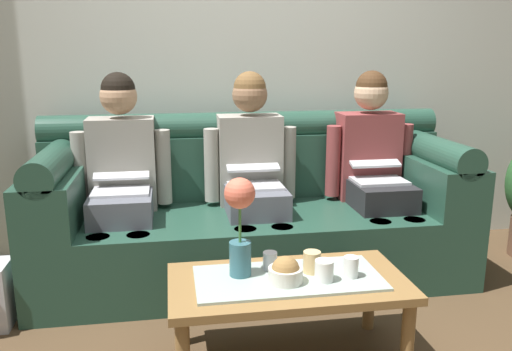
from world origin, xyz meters
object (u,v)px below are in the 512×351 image
object	(u,v)px
couch	(252,215)
snack_bowl	(285,272)
cup_near_left	(324,271)
person_middle	(252,168)
cup_far_left	(351,267)
person_left	(122,173)
person_right	(373,164)
cup_near_right	(270,261)
coffee_table	(288,289)
cup_far_center	(312,262)
flower_vase	(240,218)

from	to	relation	value
couch	snack_bowl	distance (m)	1.02
cup_near_left	person_middle	bearing A→B (deg)	97.66
cup_near_left	cup_far_left	bearing A→B (deg)	8.57
person_left	snack_bowl	xyz separation A→B (m)	(0.73, -1.02, -0.22)
person_left	person_middle	xyz separation A→B (m)	(0.76, -0.00, 0.00)
person_right	cup_near_right	xyz separation A→B (m)	(-0.82, -0.87, -0.22)
coffee_table	cup_far_center	bearing A→B (deg)	15.23
cup_near_left	cup_near_right	size ratio (longest dim) A/B	1.15
couch	cup_near_left	size ratio (longest dim) A/B	27.63
snack_bowl	cup_near_left	bearing A→B (deg)	-4.76
person_left	coffee_table	bearing A→B (deg)	-52.04
person_middle	coffee_table	xyz separation A→B (m)	(0.00, -0.97, -0.32)
cup_far_center	person_right	bearing A→B (deg)	55.51
coffee_table	cup_near_left	world-z (taller)	cup_near_left
snack_bowl	cup_near_right	distance (m)	0.15
cup_near_left	person_right	bearing A→B (deg)	59.08
person_middle	cup_near_left	distance (m)	1.06
flower_vase	cup_far_center	xyz separation A→B (m)	(0.31, -0.02, -0.21)
coffee_table	person_right	bearing A→B (deg)	52.03
cup_near_right	person_right	bearing A→B (deg)	46.92
cup_far_center	flower_vase	bearing A→B (deg)	175.70
coffee_table	cup_near_left	xyz separation A→B (m)	(0.14, -0.06, 0.10)
person_left	cup_near_left	bearing A→B (deg)	-49.04
person_left	person_right	size ratio (longest dim) A/B	1.00
person_left	flower_vase	size ratio (longest dim) A/B	2.84
flower_vase	cup_far_center	bearing A→B (deg)	-4.30
coffee_table	snack_bowl	xyz separation A→B (m)	(-0.02, -0.05, 0.10)
person_middle	cup_near_right	bearing A→B (deg)	-94.00
couch	person_left	distance (m)	0.81
snack_bowl	cup_far_center	world-z (taller)	snack_bowl
flower_vase	cup_far_left	distance (m)	0.52
person_middle	cup_near_right	world-z (taller)	person_middle
couch	person_left	world-z (taller)	person_left
coffee_table	person_left	bearing A→B (deg)	127.96
couch	cup_near_right	world-z (taller)	couch
person_middle	snack_bowl	bearing A→B (deg)	-91.32
person_middle	cup_far_center	distance (m)	0.97
person_middle	person_right	distance (m)	0.76
flower_vase	cup_far_left	xyz separation A→B (m)	(0.46, -0.10, -0.21)
person_middle	person_right	world-z (taller)	same
cup_near_right	cup_far_left	bearing A→B (deg)	-23.11
cup_near_right	snack_bowl	bearing A→B (deg)	-75.27
couch	person_middle	world-z (taller)	person_middle
couch	person_right	world-z (taller)	person_right
cup_near_right	cup_far_left	world-z (taller)	cup_far_left
cup_far_left	coffee_table	bearing A→B (deg)	170.66
coffee_table	cup_near_right	world-z (taller)	cup_near_right
person_left	cup_far_center	bearing A→B (deg)	-47.27
person_left	cup_far_left	world-z (taller)	person_left
flower_vase	cup_far_left	world-z (taller)	flower_vase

